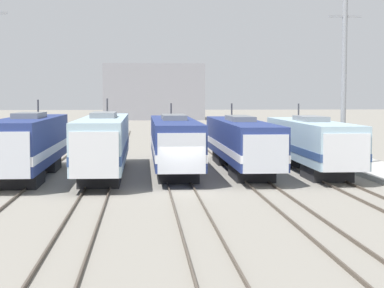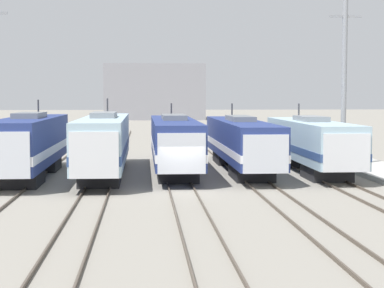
# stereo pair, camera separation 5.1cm
# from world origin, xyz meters

# --- Properties ---
(ground_plane) EXTENTS (400.00, 400.00, 0.00)m
(ground_plane) POSITION_xyz_m (0.00, 0.00, 0.00)
(ground_plane) COLOR gray
(rail_pair_far_left) EXTENTS (1.50, 120.00, 0.15)m
(rail_pair_far_left) POSITION_xyz_m (-9.56, 0.00, 0.07)
(rail_pair_far_left) COLOR #4C4238
(rail_pair_far_left) RESTS_ON ground_plane
(rail_pair_center_left) EXTENTS (1.51, 120.00, 0.15)m
(rail_pair_center_left) POSITION_xyz_m (-4.78, 0.00, 0.07)
(rail_pair_center_left) COLOR #4C4238
(rail_pair_center_left) RESTS_ON ground_plane
(rail_pair_center) EXTENTS (1.51, 120.00, 0.15)m
(rail_pair_center) POSITION_xyz_m (0.00, 0.00, 0.07)
(rail_pair_center) COLOR #4C4238
(rail_pair_center) RESTS_ON ground_plane
(rail_pair_center_right) EXTENTS (1.51, 120.00, 0.15)m
(rail_pair_center_right) POSITION_xyz_m (4.78, 0.00, 0.07)
(rail_pair_center_right) COLOR #4C4238
(rail_pair_center_right) RESTS_ON ground_plane
(rail_pair_far_right) EXTENTS (1.50, 120.00, 0.15)m
(rail_pair_far_right) POSITION_xyz_m (9.56, 0.00, 0.07)
(rail_pair_far_right) COLOR #4C4238
(rail_pair_far_right) RESTS_ON ground_plane
(locomotive_far_left) EXTENTS (3.09, 16.21, 5.08)m
(locomotive_far_left) POSITION_xyz_m (-9.56, 6.36, 2.19)
(locomotive_far_left) COLOR black
(locomotive_far_left) RESTS_ON ground_plane
(locomotive_center_left) EXTENTS (2.91, 18.52, 5.15)m
(locomotive_center_left) POSITION_xyz_m (-4.78, 7.33, 2.19)
(locomotive_center_left) COLOR #232326
(locomotive_center_left) RESTS_ON ground_plane
(locomotive_center) EXTENTS (3.01, 18.61, 4.78)m
(locomotive_center) POSITION_xyz_m (0.00, 9.04, 2.08)
(locomotive_center) COLOR black
(locomotive_center) RESTS_ON ground_plane
(locomotive_center_right) EXTENTS (2.90, 19.61, 4.75)m
(locomotive_center_right) POSITION_xyz_m (4.78, 9.38, 2.03)
(locomotive_center_right) COLOR black
(locomotive_center_right) RESTS_ON ground_plane
(locomotive_far_right) EXTENTS (3.06, 16.15, 4.76)m
(locomotive_far_right) POSITION_xyz_m (9.56, 8.04, 2.04)
(locomotive_far_right) COLOR #232326
(locomotive_far_right) RESTS_ON ground_plane
(catenary_tower_right) EXTENTS (2.35, 0.37, 12.49)m
(catenary_tower_right) POSITION_xyz_m (12.22, 9.56, 6.40)
(catenary_tower_right) COLOR gray
(catenary_tower_right) RESTS_ON ground_plane
(depot_building) EXTENTS (21.79, 15.19, 12.14)m
(depot_building) POSITION_xyz_m (0.30, 109.02, 6.07)
(depot_building) COLOR gray
(depot_building) RESTS_ON ground_plane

